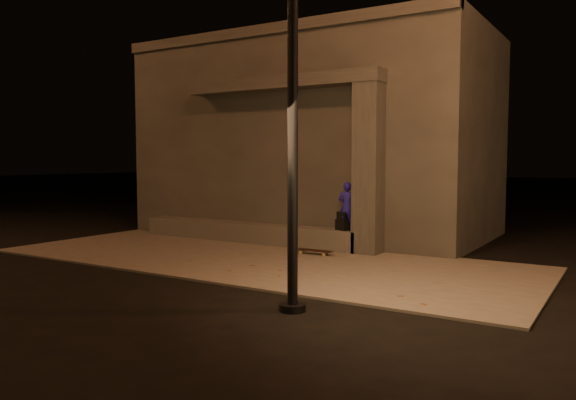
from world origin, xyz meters
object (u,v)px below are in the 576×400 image
Objects in this scene: column at (369,169)px; skateboard at (314,251)px; skateboarder at (347,206)px; backpack at (343,224)px.

column reaches higher than skateboard.
skateboard is at bearing 50.94° from skateboarder.
column is at bearing 168.56° from skateboarder.
skateboard is (-0.40, -0.75, -0.91)m from skateboarder.
backpack is at bearing -11.44° from skateboarder.
backpack is (-0.60, 0.00, -1.21)m from column.
column is 4.33× the size of skateboard.
column is at bearing 39.38° from skateboard.
backpack is 0.49× the size of skateboard.
backpack is (-0.10, 0.00, -0.39)m from skateboarder.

